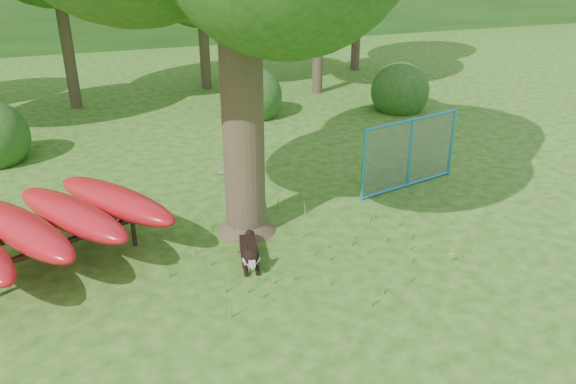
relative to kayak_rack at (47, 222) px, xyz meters
name	(u,v)px	position (x,y,z in m)	size (l,w,h in m)	color
ground	(303,281)	(3.63, -1.92, -0.78)	(80.00, 80.00, 0.00)	#265410
wooden_post	(230,195)	(3.03, 0.13, -0.06)	(0.37, 0.14, 1.36)	#6A5C4F
kayak_rack	(47,222)	(0.00, 0.00, 0.00)	(4.22, 3.80, 1.02)	black
husky_dog	(250,253)	(3.02, -1.10, -0.60)	(0.47, 1.14, 0.52)	black
fence_section	(410,153)	(7.15, 0.73, -0.01)	(2.59, 0.65, 2.57)	#2989C1
wildflower_clump	(451,255)	(6.12, -2.28, -0.62)	(0.09, 0.08, 0.20)	#538E2E
shrub_right	(398,110)	(10.13, 6.08, -0.78)	(1.80, 1.80, 1.80)	#214D19
shrub_mid	(253,116)	(5.63, 7.08, -0.78)	(1.80, 1.80, 1.80)	#214D19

